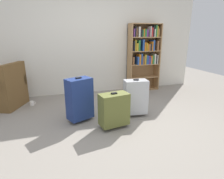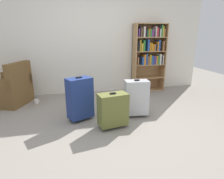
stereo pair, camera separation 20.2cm
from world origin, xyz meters
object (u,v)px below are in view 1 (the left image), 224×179
armchair (4,92)px  suitcase_silver (135,97)px  suitcase_navy_blue (80,99)px  mug (32,103)px  bookshelf (144,52)px  suitcase_olive (114,109)px

armchair → suitcase_silver: bearing=-26.2°
suitcase_silver → suitcase_navy_blue: (-0.99, 0.07, 0.04)m
mug → suitcase_silver: size_ratio=0.18×
bookshelf → mug: 2.93m
mug → suitcase_olive: 1.98m
armchair → suitcase_navy_blue: bearing=-38.6°
armchair → mug: 0.58m
suitcase_olive → armchair: bearing=141.2°
bookshelf → suitcase_navy_blue: 2.43m
mug → suitcase_olive: size_ratio=0.21×
suitcase_olive → suitcase_navy_blue: size_ratio=0.76×
bookshelf → suitcase_olive: 2.40m
bookshelf → suitcase_silver: (-0.87, -1.51, -0.63)m
suitcase_silver → bookshelf: bearing=60.1°
bookshelf → suitcase_olive: bookshelf is taller
suitcase_silver → suitcase_olive: size_ratio=1.18×
armchair → suitcase_navy_blue: 1.77m
bookshelf → suitcase_olive: size_ratio=2.91×
armchair → mug: bearing=-10.3°
mug → suitcase_silver: bearing=-29.9°
bookshelf → suitcase_navy_blue: bearing=-142.2°
bookshelf → mug: bookshelf is taller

